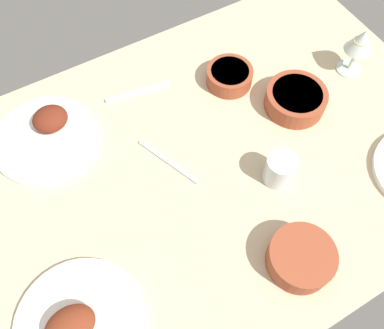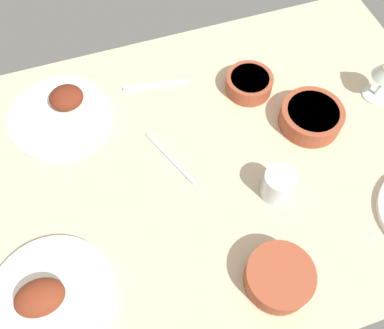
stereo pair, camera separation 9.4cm
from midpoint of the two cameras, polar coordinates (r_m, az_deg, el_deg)
name	(u,v)px [view 2 (the right image)]	position (r cm, az deg, el deg)	size (l,w,h in cm)	color
dining_table	(192,172)	(100.24, 2.67, -1.36)	(140.00, 90.00, 4.00)	#C6B28E
plate_center_main	(48,297)	(89.53, -16.59, -17.71)	(26.07, 26.07, 7.07)	white
plate_near_viewer	(61,112)	(109.49, -15.52, 6.94)	(26.26, 26.26, 6.93)	white
bowl_potatoes	(279,277)	(88.44, 15.23, -15.29)	(14.02, 14.02, 5.87)	brown
bowl_onions	(249,83)	(112.20, 10.44, 11.00)	(12.48, 12.48, 4.64)	brown
bowl_cream	(311,116)	(108.89, 18.78, 6.20)	(15.77, 15.77, 5.27)	brown
water_tumbler	(278,185)	(95.10, 14.69, -3.01)	(7.05, 7.05, 7.77)	silver
fork_loose	(156,85)	(112.90, -2.66, 10.90)	(17.88, 0.90, 0.80)	silver
spoon_loose	(170,158)	(99.39, -0.40, 0.71)	(18.34, 0.90, 0.80)	silver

